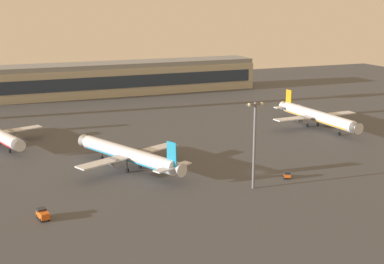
{
  "coord_description": "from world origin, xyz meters",
  "views": [
    {
      "loc": [
        -71.33,
        -126.2,
        47.42
      ],
      "look_at": [
        -5.74,
        36.45,
        4.0
      ],
      "focal_mm": 49.67,
      "sensor_mm": 36.0,
      "label": 1
    }
  ],
  "objects_px": {
    "pushback_tug": "(287,175)",
    "apron_light_west": "(254,139)",
    "airplane_mid_apron": "(316,116)",
    "baggage_tractor": "(43,214)",
    "airplane_taxiway_distant": "(129,155)"
  },
  "relations": [
    {
      "from": "airplane_taxiway_distant",
      "to": "airplane_mid_apron",
      "type": "height_order",
      "value": "airplane_mid_apron"
    },
    {
      "from": "baggage_tractor",
      "to": "airplane_mid_apron",
      "type": "bearing_deg",
      "value": 15.25
    },
    {
      "from": "baggage_tractor",
      "to": "pushback_tug",
      "type": "relative_size",
      "value": 1.24
    },
    {
      "from": "baggage_tractor",
      "to": "apron_light_west",
      "type": "distance_m",
      "value": 54.51
    },
    {
      "from": "airplane_mid_apron",
      "to": "apron_light_west",
      "type": "height_order",
      "value": "apron_light_west"
    },
    {
      "from": "pushback_tug",
      "to": "apron_light_west",
      "type": "relative_size",
      "value": 0.16
    },
    {
      "from": "airplane_mid_apron",
      "to": "pushback_tug",
      "type": "xyz_separation_m",
      "value": [
        -42.64,
        -47.97,
        -3.42
      ]
    },
    {
      "from": "pushback_tug",
      "to": "baggage_tractor",
      "type": "bearing_deg",
      "value": 30.39
    },
    {
      "from": "pushback_tug",
      "to": "apron_light_west",
      "type": "bearing_deg",
      "value": 42.57
    },
    {
      "from": "airplane_taxiway_distant",
      "to": "airplane_mid_apron",
      "type": "relative_size",
      "value": 0.91
    },
    {
      "from": "baggage_tractor",
      "to": "apron_light_west",
      "type": "relative_size",
      "value": 0.19
    },
    {
      "from": "airplane_mid_apron",
      "to": "apron_light_west",
      "type": "relative_size",
      "value": 2.03
    },
    {
      "from": "airplane_mid_apron",
      "to": "airplane_taxiway_distant",
      "type": "bearing_deg",
      "value": 13.37
    },
    {
      "from": "airplane_taxiway_distant",
      "to": "apron_light_west",
      "type": "xyz_separation_m",
      "value": [
        25.6,
        -28.0,
        8.88
      ]
    },
    {
      "from": "airplane_mid_apron",
      "to": "apron_light_west",
      "type": "xyz_separation_m",
      "value": [
        -55.05,
        -51.38,
        8.72
      ]
    }
  ]
}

